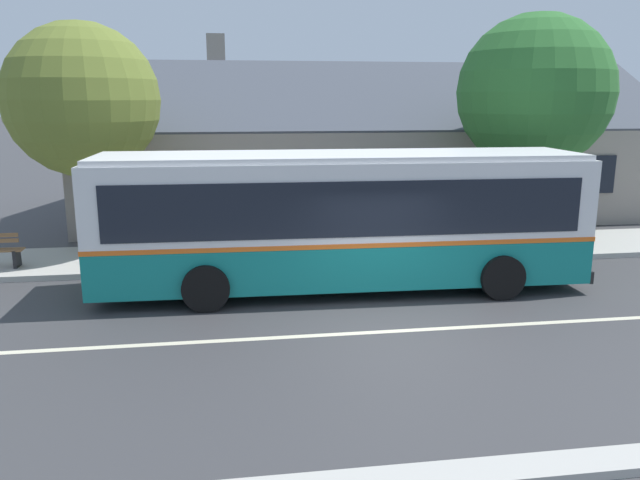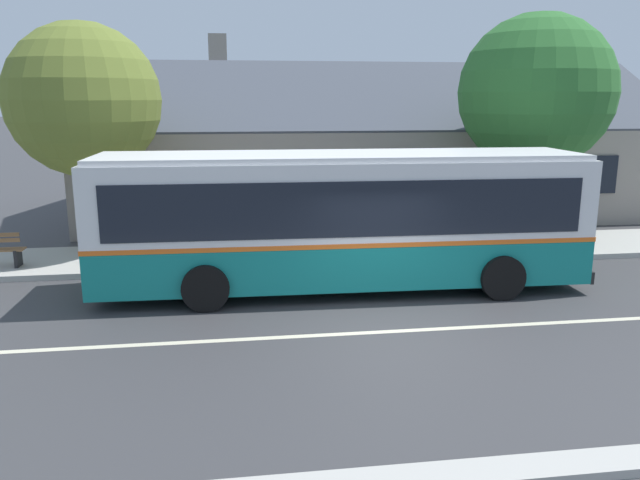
# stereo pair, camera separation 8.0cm
# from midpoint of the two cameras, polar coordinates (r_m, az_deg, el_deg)

# --- Properties ---
(ground_plane) EXTENTS (300.00, 300.00, 0.00)m
(ground_plane) POSITION_cam_midpoint_polar(r_m,az_deg,el_deg) (12.12, 6.48, -8.31)
(ground_plane) COLOR #38383A
(sidewalk_far) EXTENTS (60.00, 3.00, 0.15)m
(sidewalk_far) POSITION_cam_midpoint_polar(r_m,az_deg,el_deg) (17.70, 1.52, -1.16)
(sidewalk_far) COLOR #ADAAA3
(sidewalk_far) RESTS_ON ground
(curb_near) EXTENTS (60.00, 0.50, 0.12)m
(curb_near) POSITION_cam_midpoint_polar(r_m,az_deg,el_deg) (8.09, 15.68, -19.79)
(curb_near) COLOR #ADAAA3
(curb_near) RESTS_ON ground
(lane_divider_stripe) EXTENTS (60.00, 0.16, 0.01)m
(lane_divider_stripe) POSITION_cam_midpoint_polar(r_m,az_deg,el_deg) (12.12, 6.48, -8.29)
(lane_divider_stripe) COLOR beige
(lane_divider_stripe) RESTS_ON ground
(community_building) EXTENTS (21.32, 9.80, 6.78)m
(community_building) POSITION_cam_midpoint_polar(r_m,az_deg,el_deg) (25.31, 3.85, 7.00)
(community_building) COLOR gray
(community_building) RESTS_ON ground
(transit_bus) EXTENTS (11.16, 2.95, 3.15)m
(transit_bus) POSITION_cam_midpoint_polar(r_m,az_deg,el_deg) (14.29, 1.81, 2.10)
(transit_bus) COLOR #147F7A
(transit_bus) RESTS_ON ground
(bench_down_street) EXTENTS (1.65, 0.51, 0.94)m
(bench_down_street) POSITION_cam_midpoint_polar(r_m,az_deg,el_deg) (17.31, -12.30, -0.10)
(bench_down_street) COLOR brown
(bench_down_street) RESTS_ON sidewalk_far
(street_tree_primary) EXTENTS (4.57, 4.57, 6.81)m
(street_tree_primary) POSITION_cam_midpoint_polar(r_m,az_deg,el_deg) (19.94, 18.68, 12.30)
(street_tree_primary) COLOR #4C3828
(street_tree_primary) RESTS_ON ground
(street_tree_secondary) EXTENTS (4.16, 4.16, 6.39)m
(street_tree_secondary) POSITION_cam_midpoint_polar(r_m,az_deg,el_deg) (18.51, -21.01, 11.83)
(street_tree_secondary) COLOR #4C3828
(street_tree_secondary) RESTS_ON ground
(bus_stop_sign) EXTENTS (0.36, 0.07, 2.40)m
(bus_stop_sign) POSITION_cam_midpoint_polar(r_m,az_deg,el_deg) (18.07, 18.46, 3.54)
(bus_stop_sign) COLOR gray
(bus_stop_sign) RESTS_ON sidewalk_far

